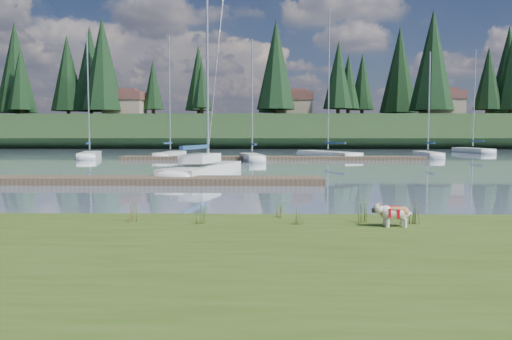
{
  "coord_description": "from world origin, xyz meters",
  "views": [
    {
      "loc": [
        1.49,
        -13.08,
        2.21
      ],
      "look_at": [
        1.23,
        -0.5,
        1.31
      ],
      "focal_mm": 35.0,
      "sensor_mm": 36.0,
      "label": 1
    }
  ],
  "objects": [
    {
      "name": "house_2",
      "position": [
        30.0,
        69.0,
        7.31
      ],
      "size": [
        6.3,
        5.3,
        4.65
      ],
      "color": "gray",
      "rests_on": "ridge"
    },
    {
      "name": "mud_lip",
      "position": [
        0.0,
        -1.6,
        0.07
      ],
      "size": [
        60.0,
        0.5,
        0.14
      ],
      "primitive_type": "cube",
      "color": "#33281C",
      "rests_on": "ground"
    },
    {
      "name": "weed_5",
      "position": [
        4.57,
        -2.74,
        0.61
      ],
      "size": [
        0.17,
        0.14,
        0.63
      ],
      "color": "#475B23",
      "rests_on": "bank"
    },
    {
      "name": "conifer_6",
      "position": [
        28.0,
        68.0,
        13.99
      ],
      "size": [
        7.04,
        7.04,
        17.0
      ],
      "color": "#382619",
      "rests_on": "ridge"
    },
    {
      "name": "sailboat_main",
      "position": [
        -1.72,
        14.12,
        0.42
      ],
      "size": [
        3.83,
        9.56,
        13.44
      ],
      "rotation": [
        0.0,
        0.0,
        1.35
      ],
      "color": "white",
      "rests_on": "ground"
    },
    {
      "name": "dock_far",
      "position": [
        2.0,
        30.0,
        0.15
      ],
      "size": [
        26.0,
        2.2,
        0.3
      ],
      "primitive_type": "cube",
      "color": "#4C3D2C",
      "rests_on": "ground"
    },
    {
      "name": "house_1",
      "position": [
        6.0,
        71.0,
        7.31
      ],
      "size": [
        6.3,
        5.3,
        4.65
      ],
      "color": "gray",
      "rests_on": "ridge"
    },
    {
      "name": "ridge",
      "position": [
        0.0,
        73.0,
        2.5
      ],
      "size": [
        200.0,
        20.0,
        5.0
      ],
      "primitive_type": "cube",
      "color": "#1D3319",
      "rests_on": "ground"
    },
    {
      "name": "bank",
      "position": [
        0.0,
        -6.0,
        0.17
      ],
      "size": [
        60.0,
        9.0,
        0.35
      ],
      "primitive_type": "cube",
      "color": "#385019",
      "rests_on": "ground"
    },
    {
      "name": "weed_1",
      "position": [
        1.79,
        -2.0,
        0.54
      ],
      "size": [
        0.17,
        0.14,
        0.46
      ],
      "color": "#475B23",
      "rests_on": "bank"
    },
    {
      "name": "sailboat_bg_0",
      "position": [
        -14.87,
        32.92,
        0.32
      ],
      "size": [
        3.5,
        8.06,
        11.5
      ],
      "rotation": [
        0.0,
        0.0,
        1.82
      ],
      "color": "white",
      "rests_on": "ground"
    },
    {
      "name": "sailboat_bg_3",
      "position": [
        7.03,
        35.37,
        0.32
      ],
      "size": [
        5.88,
        9.61,
        14.09
      ],
      "rotation": [
        0.0,
        0.0,
        2.01
      ],
      "color": "white",
      "rests_on": "ground"
    },
    {
      "name": "conifer_1",
      "position": [
        -40.0,
        71.0,
        11.28
      ],
      "size": [
        4.4,
        4.4,
        11.3
      ],
      "color": "#382619",
      "rests_on": "ridge"
    },
    {
      "name": "conifer_3",
      "position": [
        -10.0,
        72.0,
        11.74
      ],
      "size": [
        4.84,
        4.84,
        12.25
      ],
      "color": "#382619",
      "rests_on": "ridge"
    },
    {
      "name": "weed_2",
      "position": [
        3.53,
        -2.6,
        0.65
      ],
      "size": [
        0.17,
        0.14,
        0.71
      ],
      "color": "#475B23",
      "rests_on": "bank"
    },
    {
      "name": "weed_0",
      "position": [
        0.13,
        -2.79,
        0.58
      ],
      "size": [
        0.17,
        0.14,
        0.56
      ],
      "color": "#475B23",
      "rests_on": "bank"
    },
    {
      "name": "bulldog",
      "position": [
        4.07,
        -3.06,
        0.64
      ],
      "size": [
        0.77,
        0.35,
        0.46
      ],
      "rotation": [
        0.0,
        0.0,
        3.19
      ],
      "color": "silver",
      "rests_on": "bank"
    },
    {
      "name": "conifer_5",
      "position": [
        15.0,
        70.0,
        10.83
      ],
      "size": [
        3.96,
        3.96,
        10.35
      ],
      "color": "#382619",
      "rests_on": "ridge"
    },
    {
      "name": "weed_3",
      "position": [
        -1.3,
        -2.62,
        0.6
      ],
      "size": [
        0.17,
        0.14,
        0.61
      ],
      "color": "#475B23",
      "rests_on": "bank"
    },
    {
      "name": "weed_4",
      "position": [
        2.17,
        -2.84,
        0.53
      ],
      "size": [
        0.17,
        0.14,
        0.43
      ],
      "color": "#475B23",
      "rests_on": "bank"
    },
    {
      "name": "ground",
      "position": [
        0.0,
        30.0,
        0.0
      ],
      "size": [
        200.0,
        200.0,
        0.0
      ],
      "primitive_type": "plane",
      "color": "#7C8FA9",
      "rests_on": "ground"
    },
    {
      "name": "conifer_4",
      "position": [
        3.0,
        66.0,
        13.09
      ],
      "size": [
        6.16,
        6.16,
        15.1
      ],
      "color": "#382619",
      "rests_on": "ridge"
    },
    {
      "name": "sailboat_bg_4",
      "position": [
        16.65,
        34.46,
        0.33
      ],
      "size": [
        1.48,
        6.67,
        9.93
      ],
      "rotation": [
        0.0,
        0.0,
        1.54
      ],
      "color": "white",
      "rests_on": "ground"
    },
    {
      "name": "house_0",
      "position": [
        -22.0,
        70.0,
        7.31
      ],
      "size": [
        6.3,
        5.3,
        4.65
      ],
      "color": "gray",
      "rests_on": "ridge"
    },
    {
      "name": "sailboat_bg_5",
      "position": [
        25.85,
        47.04,
        0.32
      ],
      "size": [
        2.25,
        8.63,
        12.13
      ],
      "rotation": [
        0.0,
        0.0,
        1.64
      ],
      "color": "white",
      "rests_on": "ground"
    },
    {
      "name": "conifer_7",
      "position": [
        42.0,
        71.0,
        12.19
      ],
      "size": [
        5.28,
        5.28,
        13.2
      ],
      "color": "#382619",
      "rests_on": "ridge"
    },
    {
      "name": "sailboat_bg_1",
      "position": [
        -7.36,
        33.64,
        0.33
      ],
      "size": [
        1.96,
        7.61,
        11.28
      ],
      "rotation": [
        0.0,
        0.0,
        1.51
      ],
      "color": "white",
      "rests_on": "ground"
    },
    {
      "name": "dock_near",
      "position": [
        -4.0,
        9.0,
        0.15
      ],
      "size": [
        16.0,
        2.0,
        0.3
      ],
      "primitive_type": "cube",
      "color": "#4C3D2C",
      "rests_on": "ground"
    },
    {
      "name": "conifer_2",
      "position": [
        -25.0,
        68.0,
        13.54
      ],
      "size": [
        6.6,
        6.6,
        16.05
      ],
      "color": "#382619",
      "rests_on": "ridge"
    },
    {
      "name": "sailboat_bg_2",
      "position": [
        0.24,
        28.58,
        0.33
      ],
      "size": [
        2.4,
        6.7,
        10.04
      ],
      "rotation": [
        0.0,
        0.0,
        1.74
      ],
      "color": "white",
      "rests_on": "ground"
    }
  ]
}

